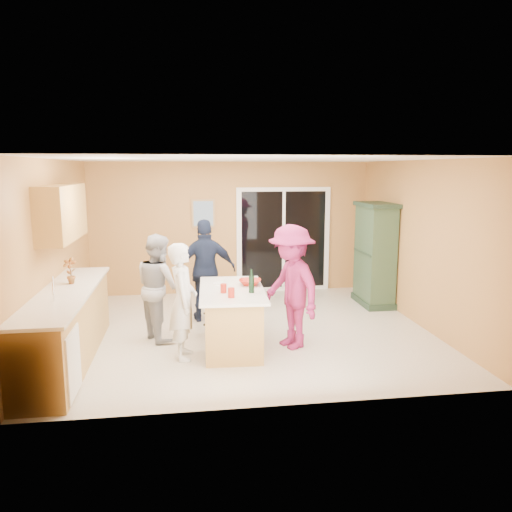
{
  "coord_description": "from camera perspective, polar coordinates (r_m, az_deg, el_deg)",
  "views": [
    {
      "loc": [
        -0.92,
        -7.32,
        2.47
      ],
      "look_at": [
        0.15,
        0.1,
        1.15
      ],
      "focal_mm": 35.0,
      "sensor_mm": 36.0,
      "label": 1
    }
  ],
  "objects": [
    {
      "name": "left_cabinet_run",
      "position": [
        6.76,
        -21.09,
        -7.99
      ],
      "size": [
        0.65,
        3.05,
        1.24
      ],
      "color": "#B68A46",
      "rests_on": "floor"
    },
    {
      "name": "woman_navy",
      "position": [
        8.15,
        -5.73,
        -1.65
      ],
      "size": [
        1.01,
        0.5,
        1.67
      ],
      "primitive_type": "imported",
      "rotation": [
        0.0,
        0.0,
        3.24
      ],
      "color": "#1B203B",
      "rests_on": "floor"
    },
    {
      "name": "woman_grey",
      "position": [
        7.38,
        -11.02,
        -3.48
      ],
      "size": [
        0.86,
        0.93,
        1.55
      ],
      "primitive_type": "imported",
      "rotation": [
        0.0,
        0.0,
        2.02
      ],
      "color": "#A9A9AB",
      "rests_on": "floor"
    },
    {
      "name": "upper_cabinets",
      "position": [
        7.33,
        -21.3,
        4.65
      ],
      "size": [
        0.35,
        1.6,
        0.75
      ],
      "primitive_type": "cube",
      "color": "#B68A46",
      "rests_on": "wall_left"
    },
    {
      "name": "kitchen_island",
      "position": [
        6.97,
        -2.75,
        -7.35
      ],
      "size": [
        0.94,
        1.64,
        0.84
      ],
      "rotation": [
        0.0,
        0.0,
        -0.05
      ],
      "color": "#B68A46",
      "rests_on": "floor"
    },
    {
      "name": "tumbler_far",
      "position": [
        6.63,
        -3.73,
        -3.71
      ],
      "size": [
        0.11,
        0.11,
        0.12
      ],
      "primitive_type": "cylinder",
      "rotation": [
        0.0,
        0.0,
        0.36
      ],
      "color": "#A92112",
      "rests_on": "kitchen_island"
    },
    {
      "name": "wine_bottle",
      "position": [
        6.61,
        -0.52,
        -3.18
      ],
      "size": [
        0.07,
        0.07,
        0.32
      ],
      "rotation": [
        0.0,
        0.0,
        -0.42
      ],
      "color": "black",
      "rests_on": "kitchen_island"
    },
    {
      "name": "serving_bowl",
      "position": [
        7.07,
        -0.69,
        -3.0
      ],
      "size": [
        0.36,
        0.36,
        0.08
      ],
      "primitive_type": "imported",
      "rotation": [
        0.0,
        0.0,
        -0.17
      ],
      "color": "#A92112",
      "rests_on": "kitchen_island"
    },
    {
      "name": "tulip_vase",
      "position": [
        7.12,
        -20.47,
        -1.57
      ],
      "size": [
        0.22,
        0.19,
        0.36
      ],
      "primitive_type": "imported",
      "rotation": [
        0.0,
        0.0,
        -0.37
      ],
      "color": "red",
      "rests_on": "left_cabinet_run"
    },
    {
      "name": "tumbler_near",
      "position": [
        6.38,
        -2.85,
        -4.21
      ],
      "size": [
        0.1,
        0.1,
        0.13
      ],
      "primitive_type": "cylinder",
      "rotation": [
        0.0,
        0.0,
        0.22
      ],
      "color": "#A92112",
      "rests_on": "kitchen_island"
    },
    {
      "name": "woman_white",
      "position": [
        6.58,
        -8.35,
        -5.13
      ],
      "size": [
        0.38,
        0.57,
        1.53
      ],
      "primitive_type": "imported",
      "rotation": [
        0.0,
        0.0,
        1.54
      ],
      "color": "white",
      "rests_on": "floor"
    },
    {
      "name": "wall_front",
      "position": [
        5.04,
        2.53,
        -3.44
      ],
      "size": [
        5.5,
        0.1,
        2.6
      ],
      "primitive_type": "cube",
      "color": "tan",
      "rests_on": "ground"
    },
    {
      "name": "ceiling",
      "position": [
        7.38,
        -1.06,
        11.0
      ],
      "size": [
        5.5,
        5.0,
        0.1
      ],
      "primitive_type": "cube",
      "color": "white",
      "rests_on": "wall_back"
    },
    {
      "name": "woman_magenta",
      "position": [
        6.9,
        4.05,
        -3.53
      ],
      "size": [
        1.02,
        1.27,
        1.72
      ],
      "primitive_type": "imported",
      "rotation": [
        0.0,
        0.0,
        -1.18
      ],
      "color": "#8C1E4F",
      "rests_on": "floor"
    },
    {
      "name": "wall_left",
      "position": [
        7.63,
        -21.97,
        0.44
      ],
      "size": [
        0.1,
        5.0,
        2.6
      ],
      "primitive_type": "cube",
      "color": "tan",
      "rests_on": "ground"
    },
    {
      "name": "framed_picture",
      "position": [
        9.84,
        -6.04,
        4.86
      ],
      "size": [
        0.46,
        0.04,
        0.56
      ],
      "color": "#A68253",
      "rests_on": "wall_back"
    },
    {
      "name": "green_hutch",
      "position": [
        9.3,
        13.42,
        0.06
      ],
      "size": [
        0.54,
        1.02,
        1.87
      ],
      "color": "#213625",
      "rests_on": "floor"
    },
    {
      "name": "floor",
      "position": [
        7.78,
        -1.0,
        -8.53
      ],
      "size": [
        5.5,
        5.5,
        0.0
      ],
      "primitive_type": "plane",
      "color": "beige",
      "rests_on": "ground"
    },
    {
      "name": "wall_back",
      "position": [
        9.93,
        -2.84,
        3.21
      ],
      "size": [
        5.5,
        0.1,
        2.6
      ],
      "primitive_type": "cube",
      "color": "tan",
      "rests_on": "ground"
    },
    {
      "name": "wall_right",
      "position": [
        8.27,
        18.24,
        1.35
      ],
      "size": [
        0.1,
        5.0,
        2.6
      ],
      "primitive_type": "cube",
      "color": "tan",
      "rests_on": "ground"
    },
    {
      "name": "sliding_door",
      "position": [
        10.08,
        3.15,
        1.88
      ],
      "size": [
        1.9,
        0.07,
        2.1
      ],
      "color": "white",
      "rests_on": "floor"
    },
    {
      "name": "white_plate",
      "position": [
        7.16,
        -4.24,
        -3.13
      ],
      "size": [
        0.22,
        0.22,
        0.01
      ],
      "primitive_type": "cylinder",
      "rotation": [
        0.0,
        0.0,
        0.16
      ],
      "color": "silver",
      "rests_on": "kitchen_island"
    }
  ]
}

